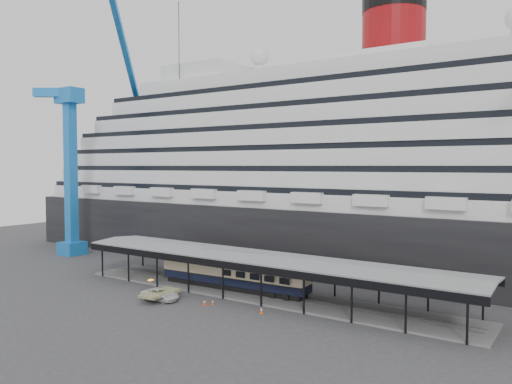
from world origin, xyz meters
TOP-DOWN VIEW (x-y plane):
  - ground at (0.00, 0.00)m, footprint 200.00×200.00m
  - cruise_ship at (0.05, 32.00)m, footprint 130.00×30.00m
  - platform_canopy at (0.00, 5.00)m, footprint 56.00×9.18m
  - crane_blue at (-45.11, 10.62)m, footprint 22.63×19.19m
  - port_truck at (-9.03, -3.94)m, footprint 5.22×2.54m
  - pullman_carriage at (-4.32, 5.00)m, footprint 22.17×3.75m
  - traffic_cone_left at (-2.86, -2.76)m, footprint 0.48×0.48m
  - traffic_cone_mid at (-2.26, -1.93)m, footprint 0.44×0.44m
  - traffic_cone_right at (4.58, -1.62)m, footprint 0.51×0.51m

SIDE VIEW (x-z plane):
  - ground at x=0.00m, z-range 0.00..0.00m
  - traffic_cone_mid at x=-2.26m, z-range 0.00..0.67m
  - traffic_cone_right at x=4.58m, z-range 0.00..0.76m
  - traffic_cone_left at x=-2.86m, z-range 0.00..0.77m
  - port_truck at x=-9.03m, z-range 0.00..1.43m
  - platform_canopy at x=0.00m, z-range -0.29..5.01m
  - pullman_carriage at x=-4.32m, z-range -8.20..13.47m
  - cruise_ship at x=0.05m, z-range -3.60..40.30m
  - crane_blue at x=-45.11m, z-range -3.84..43.76m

